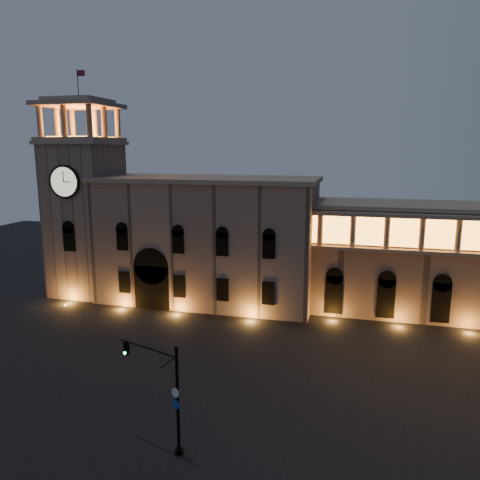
{
  "coord_description": "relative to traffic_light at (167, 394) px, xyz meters",
  "views": [
    {
      "loc": [
        18.62,
        -39.73,
        21.37
      ],
      "look_at": [
        4.31,
        16.0,
        10.16
      ],
      "focal_mm": 35.0,
      "sensor_mm": 36.0,
      "label": 1
    }
  ],
  "objects": [
    {
      "name": "ground",
      "position": [
        -6.01,
        11.52,
        -4.29
      ],
      "size": [
        160.0,
        160.0,
        0.0
      ],
      "primitive_type": "plane",
      "color": "black",
      "rests_on": "ground"
    },
    {
      "name": "traffic_light",
      "position": [
        0.0,
        0.0,
        0.0
      ],
      "size": [
        5.66,
        2.26,
        8.17
      ],
      "rotation": [
        0.0,
        0.0,
        -0.34
      ],
      "color": "black",
      "rests_on": "ground"
    },
    {
      "name": "colonnade_wing",
      "position": [
        25.99,
        35.44,
        3.04
      ],
      "size": [
        40.6,
        11.5,
        14.5
      ],
      "color": "#8B6C59",
      "rests_on": "ground"
    },
    {
      "name": "clock_tower",
      "position": [
        -26.51,
        32.5,
        8.21
      ],
      "size": [
        9.8,
        9.8,
        32.4
      ],
      "color": "#90715E",
      "rests_on": "ground"
    },
    {
      "name": "government_building",
      "position": [
        -8.08,
        33.45,
        4.48
      ],
      "size": [
        30.8,
        12.8,
        17.6
      ],
      "color": "#90715E",
      "rests_on": "ground"
    }
  ]
}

